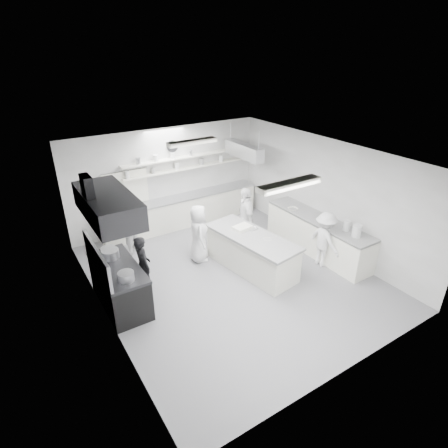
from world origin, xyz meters
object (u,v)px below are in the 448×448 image
stove (120,286)px  prep_island (252,253)px  right_counter (317,235)px  cook_stove (143,266)px  cook_back (125,228)px  back_counter (183,211)px

stove → prep_island: (3.22, -0.38, -0.01)m
right_counter → cook_stove: bearing=171.4°
stove → prep_island: bearing=-6.7°
stove → cook_stove: cook_stove is taller
right_counter → prep_island: right_counter is taller
prep_island → cook_stove: size_ratio=1.68×
cook_stove → right_counter: bearing=-98.9°
right_counter → prep_island: (-2.03, 0.22, -0.03)m
prep_island → cook_back: cook_back is taller
back_counter → cook_stove: 3.56m
right_counter → cook_back: 5.14m
right_counter → cook_stove: 4.72m
stove → prep_island: 3.24m
cook_stove → cook_back: (0.27, 1.96, 0.04)m
prep_island → cook_back: (-2.36, 2.43, 0.31)m
cook_stove → back_counter: bearing=-41.0°
back_counter → cook_stove: size_ratio=3.48×
back_counter → prep_island: back_counter is taller
back_counter → right_counter: bearing=-55.3°
prep_island → cook_stove: 2.69m
cook_stove → cook_back: size_ratio=0.95×
right_counter → cook_back: size_ratio=2.18×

